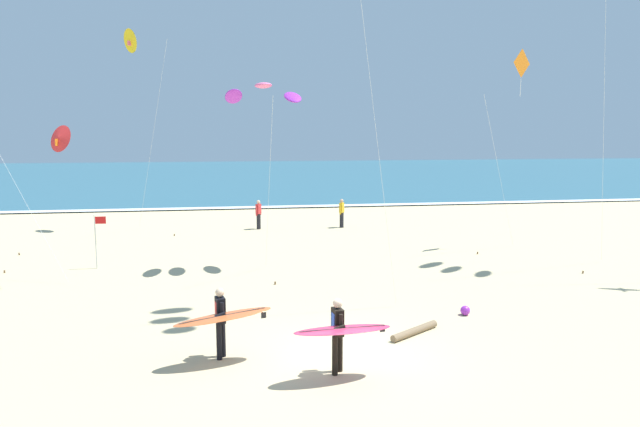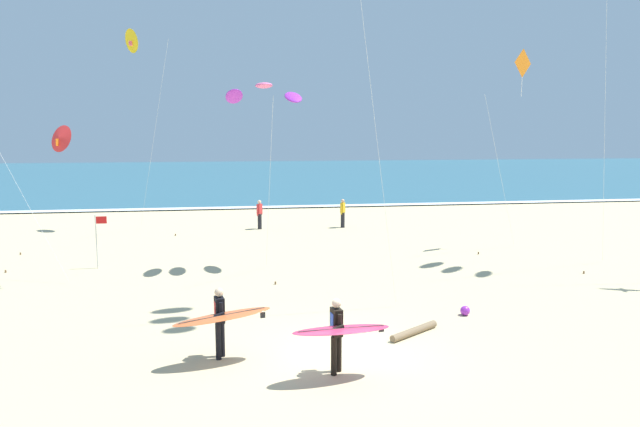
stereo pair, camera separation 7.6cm
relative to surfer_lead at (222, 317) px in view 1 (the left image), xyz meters
The scene contains 14 objects.
ground_plane 2.99m from the surfer_lead, ahead, with size 160.00×160.00×0.00m, color #CCB789.
ocean_water 56.35m from the surfer_lead, 87.17° to the left, with size 160.00×60.00×0.08m, color #2D6075.
shoreline_foam 26.74m from the surfer_lead, 84.02° to the left, with size 160.00×1.08×0.01m, color white.
surfer_lead is the anchor object (origin of this frame).
surfer_trailing 2.83m from the surfer_lead, 26.28° to the right, with size 2.23×1.06×1.71m.
kite_delta_golden_near 21.79m from the surfer_lead, 103.77° to the left, with size 2.65×3.28×10.61m.
kite_arc_rose_mid 10.83m from the surfer_lead, 80.33° to the left, with size 2.95×3.38×7.10m.
kite_delta_scarlet_distant 10.24m from the surfer_lead, 125.25° to the left, with size 3.36×2.53×5.54m.
kite_diamond_amber_close 18.70m from the surfer_lead, 41.28° to the left, with size 2.89×1.67×8.89m.
bystander_red_top 18.16m from the surfer_lead, 84.59° to the left, with size 0.33×0.42×1.59m.
bystander_yellow_top 18.97m from the surfer_lead, 70.68° to the left, with size 0.33×0.43×1.59m.
lifeguard_flag 11.11m from the surfer_lead, 116.18° to the left, with size 0.45×0.05×2.10m.
beach_ball 7.37m from the surfer_lead, 18.57° to the left, with size 0.28×0.28×0.28m, color purple.
driftwood_log 5.16m from the surfer_lead, 11.42° to the left, with size 0.19×0.19×1.75m, color #846B4C.
Camera 1 is at (-2.50, -12.78, 5.33)m, focal length 32.37 mm.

